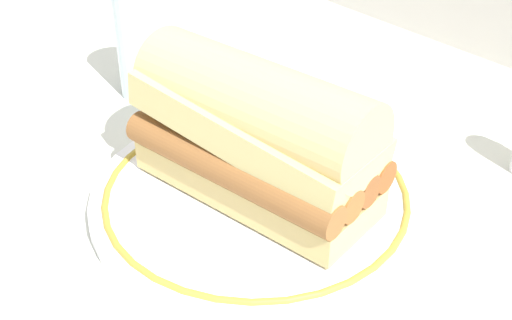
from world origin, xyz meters
The scene contains 4 objects.
ground_plane centered at (0.00, 0.00, 0.00)m, with size 1.50×1.50×0.00m, color beige.
plate centered at (-0.02, 0.02, 0.01)m, with size 0.28×0.28×0.01m.
sausage_sandwich centered at (-0.02, 0.02, 0.07)m, with size 0.21×0.12×0.12m.
drinking_glass centered at (-0.24, 0.07, 0.05)m, with size 0.06×0.06×0.12m.
Camera 1 is at (0.31, -0.29, 0.37)m, focal length 48.14 mm.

